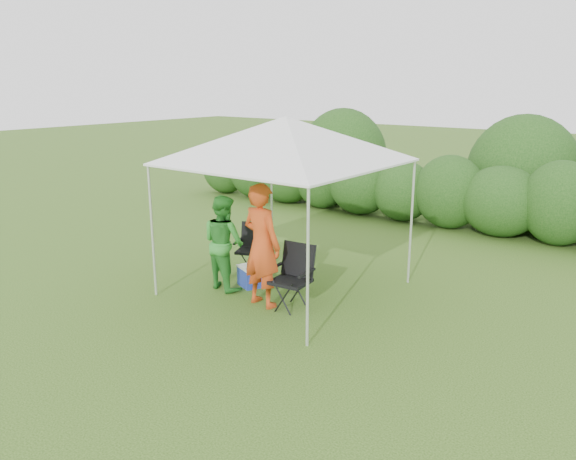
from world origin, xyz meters
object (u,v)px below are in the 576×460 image
Objects in this scene: chair_right at (294,272)px; chair_left at (252,244)px; canopy at (286,140)px; woman at (224,242)px; cooler at (250,276)px; man at (262,245)px.

chair_left is at bearing 144.45° from chair_right.
canopy is 3.17× the size of chair_right.
canopy is at bearing -43.02° from chair_left.
canopy reaches higher than chair_right.
woman is 0.74m from cooler.
chair_left is (-1.07, 0.39, -1.97)m from canopy.
canopy is 1.97× the size of woman.
chair_left reaches higher than cooler.
canopy is 6.21× the size of cooler.
woman is (-0.85, -0.58, -1.67)m from canopy.
man reaches higher than chair_left.
woman is at bearing -145.70° from canopy.
cooler is (0.29, 0.30, -0.61)m from woman.
chair_right is 1.96× the size of cooler.
chair_right is at bearing -52.60° from chair_left.
woman reaches higher than cooler.
canopy is 1.70m from man.
chair_left is 0.46× the size of man.
woman is at bearing 175.57° from chair_right.
woman is (-1.41, -0.04, 0.23)m from chair_right.
chair_right is 0.51× the size of man.
cooler is (-1.12, 0.26, -0.38)m from chair_right.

